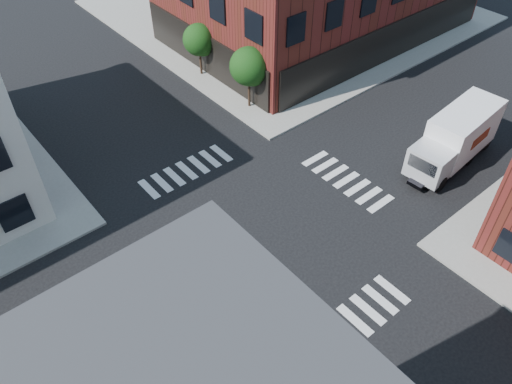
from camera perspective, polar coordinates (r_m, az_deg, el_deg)
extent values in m
plane|color=black|center=(27.27, 0.29, -4.88)|extent=(120.00, 120.00, 0.00)
cube|color=gray|center=(52.03, 3.35, 20.10)|extent=(30.00, 30.00, 0.15)
cylinder|color=black|center=(36.36, -0.79, 10.83)|extent=(0.18, 0.18, 1.47)
cylinder|color=black|center=(35.98, -0.80, 11.82)|extent=(0.12, 0.12, 1.47)
sphere|color=#10330E|center=(35.14, -0.82, 14.17)|extent=(2.69, 2.69, 2.69)
sphere|color=#10330E|center=(35.48, -0.39, 13.46)|extent=(1.85, 1.85, 1.85)
cylinder|color=black|center=(40.61, -6.31, 14.14)|extent=(0.18, 0.18, 1.33)
cylinder|color=black|center=(40.29, -6.38, 14.97)|extent=(0.12, 0.12, 1.33)
sphere|color=#10330E|center=(39.61, -6.56, 16.91)|extent=(2.43, 2.43, 2.43)
sphere|color=#10330E|center=(39.87, -6.11, 16.34)|extent=(1.67, 1.67, 1.67)
cylinder|color=black|center=(19.94, -2.28, -21.04)|extent=(0.12, 0.12, 4.60)
cube|color=#053819|center=(19.33, -1.00, -19.01)|extent=(1.10, 0.03, 0.22)
cube|color=#053819|center=(19.18, -3.44, -18.44)|extent=(0.03, 1.10, 0.22)
imported|color=black|center=(18.65, -1.73, -18.06)|extent=(0.22, 0.18, 1.10)
imported|color=black|center=(18.63, -3.38, -18.29)|extent=(0.18, 0.22, 1.10)
cube|color=white|center=(33.63, 22.52, 6.53)|extent=(5.67, 2.82, 2.93)
cube|color=maroon|center=(33.33, 24.28, 5.58)|extent=(2.08, 0.22, 0.66)
cube|color=maroon|center=(33.97, 20.79, 7.45)|extent=(2.08, 0.22, 0.66)
cube|color=silver|center=(31.15, 19.22, 3.17)|extent=(2.08, 2.42, 1.89)
cube|color=black|center=(30.28, 18.51, 2.91)|extent=(0.25, 1.80, 0.85)
cube|color=black|center=(33.60, 20.95, 3.71)|extent=(7.62, 1.58, 0.24)
cylinder|color=black|center=(31.49, 20.32, 0.94)|extent=(0.97, 0.41, 0.95)
cylinder|color=black|center=(32.05, 17.34, 2.64)|extent=(0.97, 0.41, 0.95)
cylinder|color=black|center=(34.08, 23.13, 3.61)|extent=(0.97, 0.41, 0.95)
cylinder|color=black|center=(34.60, 20.32, 5.15)|extent=(0.97, 0.41, 0.95)
cylinder|color=black|center=(35.88, 24.78, 5.16)|extent=(0.97, 0.41, 0.95)
cylinder|color=black|center=(36.37, 22.08, 6.62)|extent=(0.97, 0.41, 0.95)
cube|color=red|center=(23.10, -3.45, -18.11)|extent=(0.47, 0.47, 0.04)
cone|color=red|center=(22.83, -3.48, -17.73)|extent=(0.45, 0.45, 0.67)
cylinder|color=white|center=(22.74, -3.49, -17.61)|extent=(0.26, 0.26, 0.08)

